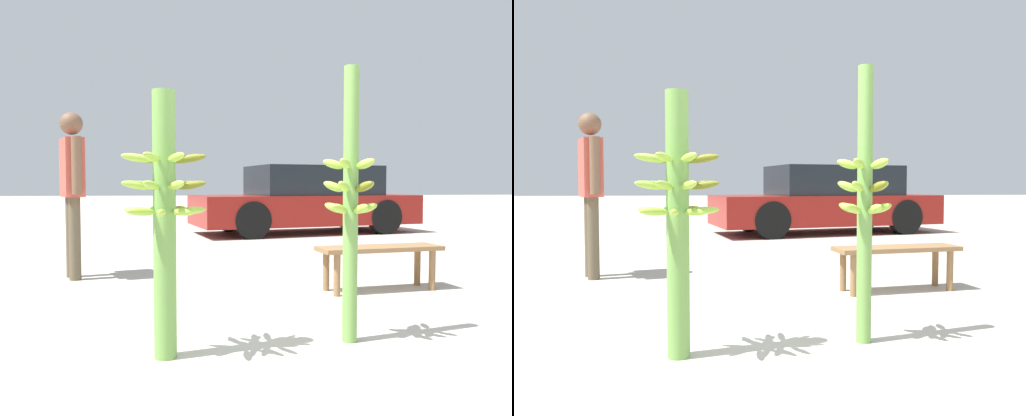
% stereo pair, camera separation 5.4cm
% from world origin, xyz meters
% --- Properties ---
extents(ground_plane, '(80.00, 80.00, 0.00)m').
position_xyz_m(ground_plane, '(0.00, 0.00, 0.00)').
color(ground_plane, '#B2AA9E').
extents(banana_stalk_left, '(0.47, 0.47, 1.49)m').
position_xyz_m(banana_stalk_left, '(-0.50, 0.13, 0.80)').
color(banana_stalk_left, '#6B9E47').
rests_on(banana_stalk_left, ground_plane).
extents(banana_stalk_center, '(0.35, 0.35, 1.69)m').
position_xyz_m(banana_stalk_center, '(0.62, 0.29, 0.87)').
color(banana_stalk_center, '#6B9E47').
rests_on(banana_stalk_center, ground_plane).
extents(vendor_person, '(0.33, 0.61, 1.71)m').
position_xyz_m(vendor_person, '(-1.59, 2.63, 1.03)').
color(vendor_person, brown).
rests_on(vendor_person, ground_plane).
extents(market_bench, '(1.19, 0.50, 0.41)m').
position_xyz_m(market_bench, '(1.34, 1.71, 0.34)').
color(market_bench, olive).
rests_on(market_bench, ground_plane).
extents(parked_car, '(4.66, 2.61, 1.33)m').
position_xyz_m(parked_car, '(1.86, 7.15, 0.65)').
color(parked_car, maroon).
rests_on(parked_car, ground_plane).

